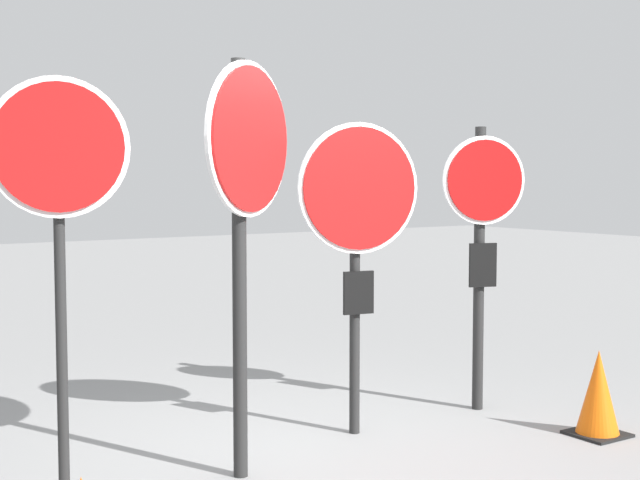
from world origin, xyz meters
TOP-DOWN VIEW (x-y plane):
  - ground_plane at (0.00, 0.00)m, footprint 40.00×40.00m
  - stop_sign_0 at (-1.74, -0.31)m, footprint 0.69×0.19m
  - stop_sign_1 at (-0.57, -0.11)m, footprint 0.80×0.49m
  - stop_sign_2 at (0.50, 0.24)m, footprint 0.89×0.20m
  - stop_sign_3 at (1.67, 0.26)m, footprint 0.65×0.24m
  - traffic_cone_0 at (1.89, -0.69)m, footprint 0.36×0.36m

SIDE VIEW (x-z plane):
  - ground_plane at x=0.00m, z-range 0.00..0.00m
  - traffic_cone_0 at x=1.89m, z-range 0.00..0.60m
  - stop_sign_3 at x=1.67m, z-range 0.37..2.56m
  - stop_sign_2 at x=0.50m, z-range 0.45..2.63m
  - stop_sign_0 at x=-1.74m, z-range 0.59..2.89m
  - stop_sign_1 at x=-0.57m, z-range 0.52..3.02m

